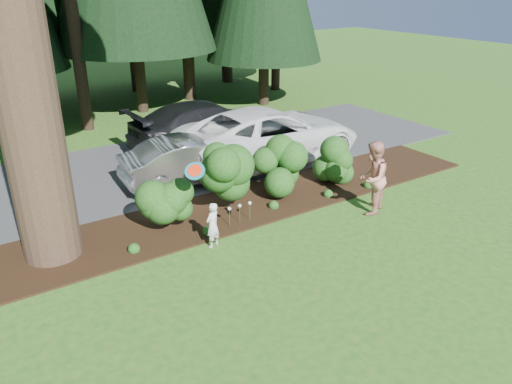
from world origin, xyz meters
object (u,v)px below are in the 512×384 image
Objects in this scene: frisbee at (195,171)px; child at (213,225)px; car_dark_suv at (206,125)px; car_white_suv at (269,135)px; adult at (372,178)px; car_silver_wagon at (192,160)px.

child is at bearing -44.07° from frisbee.
car_dark_suv is 7.38m from child.
car_white_suv is at bearing -161.22° from child.
child is at bearing -38.62° from adult.
car_silver_wagon is 4.03m from child.
car_silver_wagon is 4.05m from frisbee.
child is 2.14× the size of frisbee.
car_white_suv is at bearing -159.70° from car_dark_suv.
adult is at bearing 179.49° from car_white_suv.
car_dark_suv reaches higher than car_silver_wagon.
car_silver_wagon is at bearing 96.15° from car_white_suv.
adult reaches higher than car_dark_suv.
child is at bearing 150.15° from car_dark_suv.
frisbee is (-3.62, -6.31, 0.99)m from car_dark_suv.
car_white_suv is at bearing -120.20° from adult.
car_white_suv reaches higher than child.
adult is at bearing -142.15° from car_silver_wagon.
frisbee reaches higher than car_white_suv.
adult is 3.83× the size of frisbee.
car_dark_suv is at bearing 23.03° from car_white_suv.
car_white_suv is 6.12m from frisbee.
car_white_suv is 1.12× the size of car_dark_suv.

